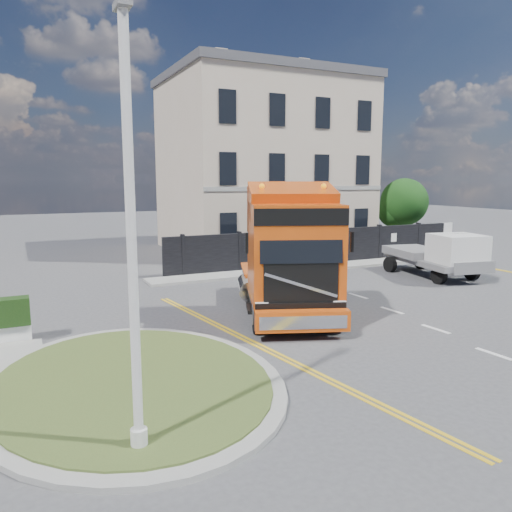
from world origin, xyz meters
TOP-DOWN VIEW (x-y plane):
  - ground at (0.00, 0.00)m, footprint 120.00×120.00m
  - traffic_island at (-7.00, -3.00)m, footprint 6.80×6.80m
  - hoarding_fence at (6.55, 9.00)m, footprint 18.80×0.25m
  - georgian_building at (6.00, 16.50)m, footprint 12.30×10.30m
  - tree at (14.38, 12.10)m, footprint 3.20×3.20m
  - pavement_far at (6.00, 8.10)m, footprint 20.00×1.60m
  - truck at (-0.89, 0.38)m, footprint 5.27×7.99m
  - flatbed_pickup at (9.07, 2.98)m, footprint 3.06×5.64m
  - lamppost_island at (-7.50, -6.00)m, footprint 0.23×0.46m

SIDE VIEW (x-z plane):
  - ground at x=0.00m, z-range 0.00..0.00m
  - pavement_far at x=6.00m, z-range 0.00..0.12m
  - traffic_island at x=-7.00m, z-range 0.00..0.16m
  - hoarding_fence at x=6.55m, z-range 0.00..2.00m
  - flatbed_pickup at x=9.07m, z-range 0.08..2.30m
  - truck at x=-0.89m, z-range -0.23..4.25m
  - tree at x=14.38m, z-range 0.65..5.45m
  - lamppost_island at x=-7.50m, z-range 0.15..7.57m
  - georgian_building at x=6.00m, z-range -0.63..12.17m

